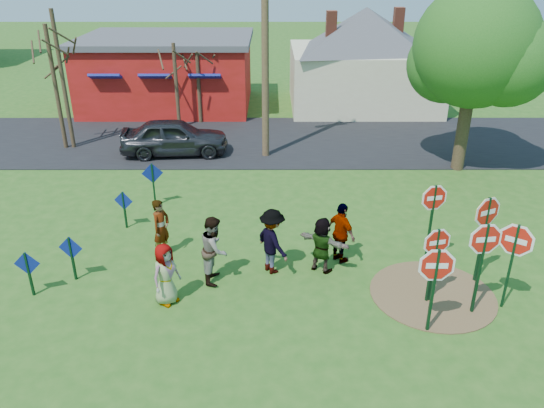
{
  "coord_description": "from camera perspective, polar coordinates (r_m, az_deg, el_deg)",
  "views": [
    {
      "loc": [
        0.34,
        -12.39,
        7.99
      ],
      "look_at": [
        0.35,
        1.38,
        1.48
      ],
      "focal_mm": 35.0,
      "sensor_mm": 36.0,
      "label": 1
    }
  ],
  "objects": [
    {
      "name": "dirt_patch",
      "position": [
        14.52,
        16.86,
        -9.27
      ],
      "size": [
        3.2,
        3.2,
        0.03
      ],
      "primitive_type": "cylinder",
      "color": "brown",
      "rests_on": "ground"
    },
    {
      "name": "person_b",
      "position": [
        15.54,
        -11.83,
        -2.54
      ],
      "size": [
        0.66,
        0.76,
        1.75
      ],
      "primitive_type": "imported",
      "rotation": [
        0.0,
        0.0,
        1.1
      ],
      "color": "#207761",
      "rests_on": "ground"
    },
    {
      "name": "person_d",
      "position": [
        14.39,
        0.03,
        -4.04
      ],
      "size": [
        1.26,
        1.39,
        1.87
      ],
      "primitive_type": "imported",
      "rotation": [
        0.0,
        0.0,
        2.18
      ],
      "color": "#2E2E32",
      "rests_on": "ground"
    },
    {
      "name": "stop_sign_a",
      "position": [
        12.38,
        17.2,
        -7.05
      ],
      "size": [
        1.11,
        0.07,
        2.34
      ],
      "rotation": [
        0.0,
        0.0,
        -0.01
      ],
      "color": "#0D3119",
      "rests_on": "ground"
    },
    {
      "name": "bare_tree_west",
      "position": [
        25.1,
        -22.51,
        13.13
      ],
      "size": [
        1.8,
        1.8,
        5.39
      ],
      "color": "#382819",
      "rests_on": "ground"
    },
    {
      "name": "stop_sign_e",
      "position": [
        13.72,
        16.72,
        -6.72
      ],
      "size": [
        0.83,
        0.45,
        1.5
      ],
      "rotation": [
        0.0,
        0.0,
        0.49
      ],
      "color": "#0D3119",
      "rests_on": "ground"
    },
    {
      "name": "blue_diamond_d",
      "position": [
        18.63,
        -12.68,
        2.59
      ],
      "size": [
        0.72,
        0.14,
        1.58
      ],
      "rotation": [
        0.0,
        0.0,
        0.16
      ],
      "color": "#0D3119",
      "rests_on": "ground"
    },
    {
      "name": "stop_sign_b",
      "position": [
        14.84,
        16.95,
        -0.15
      ],
      "size": [
        0.97,
        0.24,
        2.61
      ],
      "rotation": [
        0.0,
        0.0,
        0.23
      ],
      "color": "#0D3119",
      "rests_on": "ground"
    },
    {
      "name": "person_f",
      "position": [
        14.56,
        5.39,
        -4.4
      ],
      "size": [
        1.51,
        1.2,
        1.61
      ],
      "primitive_type": "imported",
      "rotation": [
        0.0,
        0.0,
        2.58
      ],
      "color": "#235A3B",
      "rests_on": "ground"
    },
    {
      "name": "blue_diamond_a",
      "position": [
        14.82,
        -24.75,
        -6.36
      ],
      "size": [
        0.66,
        0.06,
        1.27
      ],
      "rotation": [
        0.0,
        0.0,
        0.0
      ],
      "color": "#0D3119",
      "rests_on": "ground"
    },
    {
      "name": "leafy_tree",
      "position": [
        21.98,
        21.31,
        14.91
      ],
      "size": [
        5.08,
        4.63,
        7.21
      ],
      "color": "#382819",
      "rests_on": "ground"
    },
    {
      "name": "person_e",
      "position": [
        14.99,
        7.45,
        -3.13
      ],
      "size": [
        0.97,
        1.12,
        1.81
      ],
      "primitive_type": "imported",
      "rotation": [
        0.0,
        0.0,
        2.18
      ],
      "color": "#52345F",
      "rests_on": "ground"
    },
    {
      "name": "ground",
      "position": [
        14.75,
        -1.36,
        -7.5
      ],
      "size": [
        120.0,
        120.0,
        0.0
      ],
      "primitive_type": "plane",
      "color": "#265718",
      "rests_on": "ground"
    },
    {
      "name": "utility_pole",
      "position": [
        22.03,
        -0.75,
        17.64
      ],
      "size": [
        2.23,
        0.98,
        9.6
      ],
      "rotation": [
        0.0,
        0.0,
        0.37
      ],
      "color": "#4C3823",
      "rests_on": "ground"
    },
    {
      "name": "person_c",
      "position": [
        14.11,
        -6.21,
        -4.84
      ],
      "size": [
        0.76,
        0.95,
        1.88
      ],
      "primitive_type": "imported",
      "rotation": [
        0.0,
        0.0,
        1.52
      ],
      "color": "#925342",
      "rests_on": "ground"
    },
    {
      "name": "bare_tree_east",
      "position": [
        27.65,
        -7.96,
        13.66
      ],
      "size": [
        1.8,
        1.8,
        3.89
      ],
      "color": "#382819",
      "rests_on": "ground"
    },
    {
      "name": "person_a",
      "position": [
        13.47,
        -11.38,
        -7.4
      ],
      "size": [
        0.9,
        0.96,
        1.65
      ],
      "primitive_type": "imported",
      "rotation": [
        0.0,
        0.0,
        0.94
      ],
      "color": "#425792",
      "rests_on": "ground"
    },
    {
      "name": "cream_house",
      "position": [
        31.24,
        9.83,
        15.63
      ],
      "size": [
        9.4,
        9.4,
        6.5
      ],
      "color": "beige",
      "rests_on": "ground"
    },
    {
      "name": "suv",
      "position": [
        23.5,
        -10.44,
        7.12
      ],
      "size": [
        4.71,
        2.2,
        1.56
      ],
      "primitive_type": "imported",
      "rotation": [
        0.0,
        0.0,
        1.65
      ],
      "color": "#323237",
      "rests_on": "road"
    },
    {
      "name": "stop_sign_f",
      "position": [
        13.82,
        24.66,
        -4.16
      ],
      "size": [
        0.9,
        0.67,
        2.45
      ],
      "rotation": [
        0.0,
        0.0,
        -0.63
      ],
      "color": "#0D3119",
      "rests_on": "ground"
    },
    {
      "name": "bare_tree_mid",
      "position": [
        24.95,
        -21.88,
        14.08
      ],
      "size": [
        1.8,
        1.8,
        5.99
      ],
      "color": "#382819",
      "rests_on": "ground"
    },
    {
      "name": "road",
      "position": [
        25.19,
        -0.82,
        6.86
      ],
      "size": [
        120.0,
        7.5,
        0.04
      ],
      "primitive_type": "cube",
      "color": "black",
      "rests_on": "ground"
    },
    {
      "name": "bare_tree_extra",
      "position": [
        26.91,
        -10.34,
        13.58
      ],
      "size": [
        1.8,
        1.8,
        4.17
      ],
      "color": "#382819",
      "rests_on": "ground"
    },
    {
      "name": "stop_sign_d",
      "position": [
        14.56,
        22.04,
        -1.51
      ],
      "size": [
        1.0,
        0.48,
        2.62
      ],
      "rotation": [
        0.0,
        0.0,
        0.44
      ],
      "color": "#0D3119",
      "rests_on": "ground"
    },
    {
      "name": "blue_diamond_b",
      "position": [
        15.06,
        -20.76,
        -4.99
      ],
      "size": [
        0.66,
        0.12,
        1.31
      ],
      "rotation": [
        0.0,
        0.0,
        -0.15
      ],
      "color": "#0D3119",
      "rests_on": "ground"
    },
    {
      "name": "stop_sign_c",
      "position": [
        13.27,
        21.81,
        -4.48
      ],
      "size": [
        1.06,
        0.14,
        2.59
      ],
      "rotation": [
        0.0,
        0.0,
        0.12
      ],
      "color": "#0D3119",
      "rests_on": "ground"
    },
    {
      "name": "red_building",
      "position": [
        31.52,
        -11.04,
        13.84
      ],
      "size": [
        9.4,
        7.69,
        3.9
      ],
      "color": "maroon",
      "rests_on": "ground"
    },
    {
      "name": "stop_sign_g",
      "position": [
        13.5,
        17.23,
        -4.66
      ],
      "size": [
        0.94,
        0.26,
        2.18
      ],
      "rotation": [
        0.0,
        0.0,
        0.26
      ],
      "color": "#0D3119",
      "rests_on": "ground"
    },
    {
      "name": "blue_diamond_c",
      "position": [
        17.39,
        -15.63,
        -0.16
      ],
      "size": [
        0.62,
        0.17,
        1.27
      ],
      "rotation": [
        0.0,
        0.0,
        -0.24
      ],
      "color": "#0D3119",
      "rests_on": "ground"
    }
  ]
}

